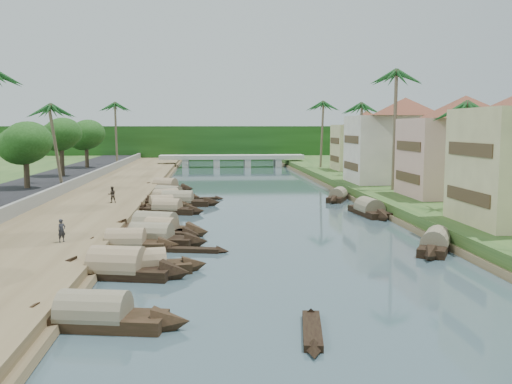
{
  "coord_description": "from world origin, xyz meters",
  "views": [
    {
      "loc": [
        -4.77,
        -39.34,
        7.95
      ],
      "look_at": [
        -0.38,
        12.05,
        2.0
      ],
      "focal_mm": 40.0,
      "sensor_mm": 36.0,
      "label": 1
    }
  ],
  "objects": [
    {
      "name": "ground",
      "position": [
        0.0,
        0.0,
        0.0
      ],
      "size": [
        220.0,
        220.0,
        0.0
      ],
      "primitive_type": "plane",
      "color": "#374C52",
      "rests_on": "ground"
    },
    {
      "name": "left_bank",
      "position": [
        -16.0,
        20.0,
        0.4
      ],
      "size": [
        10.0,
        180.0,
        0.8
      ],
      "primitive_type": "cube",
      "color": "brown",
      "rests_on": "ground"
    },
    {
      "name": "right_bank",
      "position": [
        19.0,
        20.0,
        0.6
      ],
      "size": [
        16.0,
        180.0,
        1.2
      ],
      "primitive_type": "cube",
      "color": "#26461C",
      "rests_on": "ground"
    },
    {
      "name": "road",
      "position": [
        -24.5,
        20.0,
        0.7
      ],
      "size": [
        8.0,
        180.0,
        1.4
      ],
      "primitive_type": "cube",
      "color": "black",
      "rests_on": "ground"
    },
    {
      "name": "retaining_wall",
      "position": [
        -20.2,
        20.0,
        1.35
      ],
      "size": [
        0.4,
        180.0,
        1.1
      ],
      "primitive_type": "cube",
      "color": "slate",
      "rests_on": "left_bank"
    },
    {
      "name": "treeline",
      "position": [
        0.0,
        100.0,
        4.0
      ],
      "size": [
        120.0,
        14.0,
        8.0
      ],
      "color": "#17380F",
      "rests_on": "ground"
    },
    {
      "name": "bridge",
      "position": [
        0.0,
        72.0,
        1.72
      ],
      "size": [
        28.0,
        4.0,
        2.4
      ],
      "color": "#AEADA3",
      "rests_on": "ground"
    },
    {
      "name": "building_mid",
      "position": [
        19.99,
        14.0,
        6.13
      ],
      "size": [
        14.11,
        14.11,
        9.7
      ],
      "color": "#CEA192",
      "rests_on": "right_bank"
    },
    {
      "name": "building_far",
      "position": [
        18.99,
        28.0,
        6.38
      ],
      "size": [
        15.59,
        15.59,
        10.2
      ],
      "color": "white",
      "rests_on": "right_bank"
    },
    {
      "name": "building_distant",
      "position": [
        19.99,
        48.0,
        5.88
      ],
      "size": [
        12.62,
        12.62,
        9.2
      ],
      "color": "beige",
      "rests_on": "right_bank"
    },
    {
      "name": "sampan_0",
      "position": [
        -9.33,
        -16.92,
        0.41
      ],
      "size": [
        8.17,
        3.06,
        2.12
      ],
      "rotation": [
        0.0,
        0.0,
        -0.19
      ],
      "color": "black",
      "rests_on": "ground"
    },
    {
      "name": "sampan_1",
      "position": [
        -9.6,
        -9.19,
        0.42
      ],
      "size": [
        8.42,
        3.7,
        2.42
      ],
      "rotation": [
        0.0,
        0.0,
        -0.23
      ],
      "color": "black",
      "rests_on": "ground"
    },
    {
      "name": "sampan_2",
      "position": [
        -8.33,
        -8.77,
        0.41
      ],
      "size": [
        7.4,
        2.76,
        1.96
      ],
      "rotation": [
        0.0,
        0.0,
        0.18
      ],
      "color": "black",
      "rests_on": "ground"
    },
    {
      "name": "sampan_3",
      "position": [
        -8.62,
        -1.02,
        0.42
      ],
      "size": [
        8.28,
        3.63,
        2.19
      ],
      "rotation": [
        0.0,
        0.0,
        -0.25
      ],
      "color": "black",
      "rests_on": "ground"
    },
    {
      "name": "sampan_4",
      "position": [
        -10.07,
        -2.66,
        0.41
      ],
      "size": [
        7.2,
        2.06,
        2.05
      ],
      "rotation": [
        0.0,
        0.0,
        -0.07
      ],
      "color": "black",
      "rests_on": "ground"
    },
    {
      "name": "sampan_5",
      "position": [
        -8.15,
        1.58,
        0.41
      ],
      "size": [
        6.37,
        3.93,
        2.04
      ],
      "rotation": [
        0.0,
        0.0,
        -0.41
      ],
      "color": "black",
      "rests_on": "ground"
    },
    {
      "name": "sampan_6",
      "position": [
        -8.67,
        2.76,
        0.42
      ],
      "size": [
        8.78,
        4.76,
        2.53
      ],
      "rotation": [
        0.0,
        0.0,
        -0.34
      ],
      "color": "black",
      "rests_on": "ground"
    },
    {
      "name": "sampan_7",
      "position": [
        -8.47,
        12.8,
        0.41
      ],
      "size": [
        7.35,
        3.36,
        1.96
      ],
      "rotation": [
        0.0,
        0.0,
        -0.27
      ],
      "color": "black",
      "rests_on": "ground"
    },
    {
      "name": "sampan_8",
      "position": [
        -9.2,
        15.2,
        0.41
      ],
      "size": [
        6.5,
        3.14,
        2.0
      ],
      "rotation": [
        0.0,
        0.0,
        0.27
      ],
      "color": "black",
      "rests_on": "ground"
    },
    {
      "name": "sampan_9",
      "position": [
        -7.8,
        18.06,
        0.42
      ],
      "size": [
        9.0,
        2.77,
        2.23
      ],
      "rotation": [
        0.0,
        0.0,
        -0.12
      ],
      "color": "black",
      "rests_on": "ground"
    },
    {
      "name": "sampan_10",
      "position": [
        -9.22,
        20.0,
        0.41
      ],
      "size": [
        6.98,
        3.68,
        1.94
      ],
      "rotation": [
        0.0,
        0.0,
        -0.34
      ],
      "color": "black",
      "rests_on": "ground"
    },
    {
      "name": "sampan_11",
      "position": [
        -9.06,
        20.76,
        0.41
      ],
      "size": [
        6.88,
        3.92,
        1.99
      ],
      "rotation": [
        0.0,
        0.0,
        0.38
      ],
      "color": "black",
      "rests_on": "ground"
    },
    {
      "name": "sampan_12",
      "position": [
        -9.13,
        24.08,
        0.41
      ],
      "size": [
        7.9,
        5.29,
        1.99
      ],
      "rotation": [
        0.0,
        0.0,
        -0.51
      ],
      "color": "black",
      "rests_on": "ground"
    },
    {
      "name": "sampan_13",
      "position": [
        -10.07,
        32.39,
        0.42
      ],
      "size": [
        7.97,
        5.08,
        2.21
      ],
      "rotation": [
        0.0,
        0.0,
        -0.46
      ],
      "color": "black",
      "rests_on": "ground"
    },
    {
      "name": "sampan_14",
      "position": [
        9.9,
        -4.28,
        0.41
      ],
      "size": [
        5.18,
        7.85,
        2.0
      ],
      "rotation": [
        0.0,
        0.0,
        1.07
      ],
      "color": "black",
      "rests_on": "ground"
    },
    {
      "name": "sampan_15",
      "position": [
        9.76,
        10.46,
        0.42
      ],
      "size": [
        2.61,
        8.5,
        2.24
      ],
      "rotation": [
        0.0,
        0.0,
        1.68
      ],
      "color": "black",
      "rests_on": "ground"
    },
    {
      "name": "sampan_16",
      "position": [
        9.3,
        20.84,
        0.41
      ],
      "size": [
        4.37,
        7.6,
        1.92
      ],
      "rotation": [
        0.0,
        0.0,
        1.16
      ],
      "color": "black",
      "rests_on": "ground"
    },
    {
      "name": "canoe_0",
      "position": [
        -0.8,
        -18.38,
        0.1
      ],
      "size": [
        1.51,
        5.39,
        0.71
      ],
      "rotation": [
        0.0,
        0.0,
        1.42
      ],
      "color": "black",
      "rests_on": "ground"
    },
    {
      "name": "canoe_1",
      "position": [
        -5.69,
        -3.57,
        0.1
      ],
      "size": [
        4.64,
        1.62,
        0.74
      ],
      "rotation": [
        0.0,
        0.0,
        -0.2
      ],
      "color": "black",
      "rests_on": "ground"
    },
    {
      "name": "canoe_2",
      "position": [
        -5.57,
        22.25,
        0.1
      ],
      "size": [
        5.22,
        1.53,
        0.75
      ],
      "rotation": [
        0.0,
        0.0,
        0.15
      ],
      "color": "black",
      "rests_on": "ground"
    },
    {
      "name": "palm_1",
      "position": [
        16.0,
        5.37,
        9.53
      ],
      "size": [
        3.2,
        3.2,
        10.07
      ],
      "color": "brown",
      "rests_on": "ground"
    },
    {
      "name": "palm_2",
      "position": [
        15.0,
        19.79,
        13.32
      ],
      "size": [
        3.2,
        3.2,
        14.01
      ],
      "color": "brown",
      "rests_on": "ground"
    },
    {
      "name": "palm_3",
      "position": [
        16.0,
        38.26,
        10.72
      ],
      "size": [
        3.2,
        3.2,
        11.3
      ],
      "color": "brown",
      "rests_on": "ground"
    },
    {
      "name": "palm_6",
      "position": [
        -22.0,
        28.49,
        10.09
      ],
      "size": [
        3.2,
        3.2,
        10.43
      ],
      "color": "brown",
      "rests_on": "ground"
    },
    {
      "name": "palm_7",
      "position": [
        14.0,
        53.78,
        11.57
      ],
      "size": [
        3.2,
        3.2,
        12.19
      ],
      "color": "brown",
      "rests_on": "ground"
    },
    {
      "name": "palm_8",
      "position": [
        -20.5,
        61.64,
        11.59
      ],
      "size": [
        3.2,
        3.2,
        12.0
      ],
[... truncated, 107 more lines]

